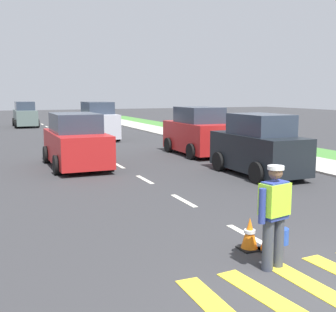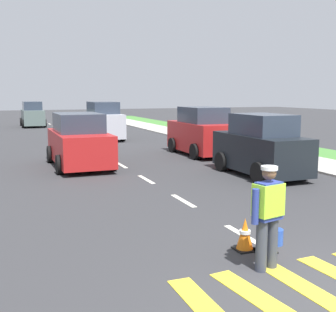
# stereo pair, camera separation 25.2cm
# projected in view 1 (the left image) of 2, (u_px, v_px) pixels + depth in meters

# --- Properties ---
(ground_plane) EXTENTS (96.00, 96.00, 0.00)m
(ground_plane) POSITION_uv_depth(u_px,v_px,m) (73.00, 141.00, 25.22)
(ground_plane) COLOR #333335
(sidewalk_right) EXTENTS (2.40, 72.00, 0.14)m
(sidewalk_right) POSITION_uv_depth(u_px,v_px,m) (297.00, 161.00, 17.96)
(sidewalk_right) COLOR #B2ADA3
(sidewalk_right) RESTS_ON ground
(crosswalk_stripes) EXTENTS (4.43, 1.93, 0.01)m
(crosswalk_stripes) POSITION_uv_depth(u_px,v_px,m) (335.00, 282.00, 6.41)
(crosswalk_stripes) COLOR yellow
(crosswalk_stripes) RESTS_ON ground
(lane_center_line) EXTENTS (0.14, 46.40, 0.01)m
(lane_center_line) POSITION_uv_depth(u_px,v_px,m) (61.00, 135.00, 29.05)
(lane_center_line) COLOR silver
(lane_center_line) RESTS_ON ground
(road_worker) EXTENTS (0.73, 0.48, 1.67)m
(road_worker) POSITION_uv_depth(u_px,v_px,m) (275.00, 212.00, 6.83)
(road_worker) COLOR #383D4C
(road_worker) RESTS_ON ground
(traffic_cone_near) EXTENTS (0.36, 0.36, 0.59)m
(traffic_cone_near) POSITION_uv_depth(u_px,v_px,m) (250.00, 234.00, 7.74)
(traffic_cone_near) COLOR black
(traffic_cone_near) RESTS_ON ground
(traffic_cone_far) EXTENTS (0.36, 0.36, 0.55)m
(traffic_cone_far) POSITION_uv_depth(u_px,v_px,m) (269.00, 236.00, 7.66)
(traffic_cone_far) COLOR black
(traffic_cone_far) RESTS_ON ground
(car_outgoing_far) EXTENTS (1.95, 4.39, 2.25)m
(car_outgoing_far) POSITION_uv_depth(u_px,v_px,m) (97.00, 122.00, 25.95)
(car_outgoing_far) COLOR silver
(car_outgoing_far) RESTS_ON ground
(car_oncoming_lead) EXTENTS (2.10, 4.39, 2.02)m
(car_oncoming_lead) POSITION_uv_depth(u_px,v_px,m) (76.00, 142.00, 16.34)
(car_oncoming_lead) COLOR red
(car_oncoming_lead) RESTS_ON ground
(car_oncoming_third) EXTENTS (1.89, 4.18, 2.07)m
(car_oncoming_third) POSITION_uv_depth(u_px,v_px,m) (25.00, 115.00, 35.68)
(car_oncoming_third) COLOR slate
(car_oncoming_third) RESTS_ON ground
(car_parked_curbside) EXTENTS (1.88, 3.85, 2.09)m
(car_parked_curbside) POSITION_uv_depth(u_px,v_px,m) (258.00, 147.00, 14.68)
(car_parked_curbside) COLOR black
(car_parked_curbside) RESTS_ON ground
(car_parked_far) EXTENTS (2.05, 3.97, 2.16)m
(car_parked_far) POSITION_uv_depth(u_px,v_px,m) (198.00, 133.00, 19.57)
(car_parked_far) COLOR red
(car_parked_far) RESTS_ON ground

